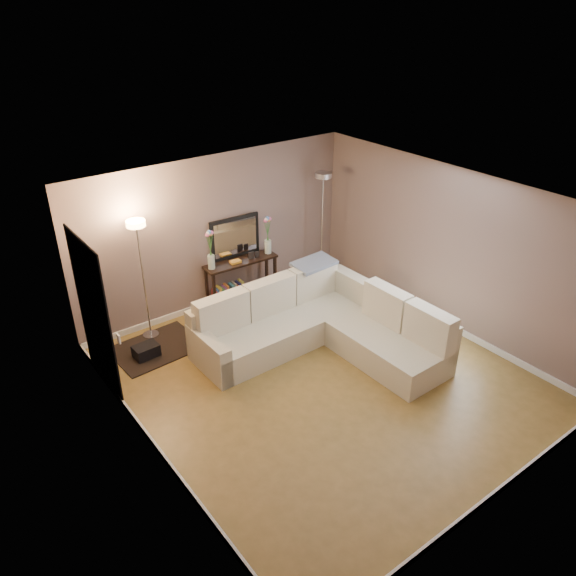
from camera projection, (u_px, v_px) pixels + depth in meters
floor at (322, 378)px, 7.94m from camera, size 5.00×5.50×0.01m
ceiling at (328, 203)px, 6.70m from camera, size 5.00×5.50×0.01m
wall_back at (217, 232)px, 9.26m from camera, size 5.00×0.02×2.60m
wall_front at (511, 410)px, 5.38m from camera, size 5.00×0.02×2.60m
wall_left at (145, 367)px, 5.99m from camera, size 0.02×5.50×2.60m
wall_right at (449, 250)px, 8.65m from camera, size 0.02×5.50×2.60m
baseboard_back at (222, 299)px, 9.83m from camera, size 5.00×0.03×0.10m
baseboard_front at (487, 500)px, 5.99m from camera, size 5.00×0.03×0.10m
baseboard_left at (160, 452)px, 6.59m from camera, size 0.03×5.50×0.10m
baseboard_right at (438, 319)px, 9.23m from camera, size 0.03×5.50×0.10m
doorway at (94, 316)px, 7.29m from camera, size 0.02×1.20×2.20m
switch_plate at (119, 339)px, 6.65m from camera, size 0.02×0.08×0.12m
sectional_sofa at (318, 325)px, 8.49m from camera, size 2.84×2.70×0.99m
throw_blanket at (314, 263)px, 8.95m from camera, size 0.73×0.45×0.09m
console_table at (237, 280)px, 9.61m from camera, size 1.31×0.42×0.79m
leaning_mirror at (235, 237)px, 9.43m from camera, size 0.91×0.09×0.71m
table_decor at (242, 259)px, 9.44m from camera, size 0.55×0.13×0.13m
flower_vase_left at (211, 252)px, 9.08m from camera, size 0.15×0.13×0.68m
flower_vase_right at (268, 238)px, 9.61m from camera, size 0.15×0.13×0.68m
floor_lamp_lit at (140, 257)px, 8.24m from camera, size 0.29×0.29×1.95m
floor_lamp_unlit at (322, 206)px, 9.94m from camera, size 0.34×0.34×2.06m
charcoal_rug at (156, 348)px, 8.58m from camera, size 1.32×1.02×0.02m
black_bag at (146, 352)px, 8.35m from camera, size 0.37×0.27×0.23m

